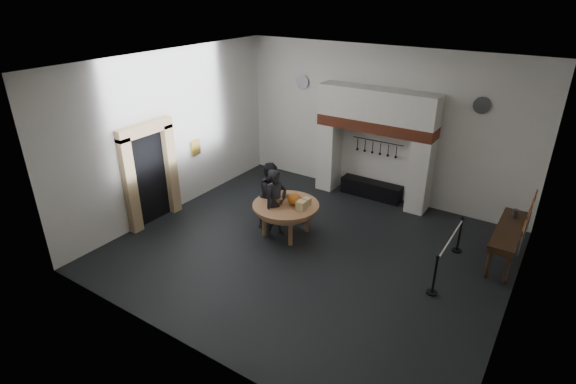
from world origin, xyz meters
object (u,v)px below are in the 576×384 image
Objects in this scene: barrier_post_near at (435,276)px; barrier_post_far at (459,235)px; work_table at (286,205)px; side_table at (510,229)px; iron_range at (371,189)px; visitor_far at (272,195)px; visitor_near at (276,204)px.

barrier_post_far is at bearing 90.00° from barrier_post_near.
side_table is (5.05, 1.79, 0.03)m from work_table.
side_table is (4.10, -1.56, 0.62)m from iron_range.
work_table is 5.35m from side_table.
barrier_post_far is at bearing 22.04° from work_table.
side_table reaches higher than work_table.
side_table is at bearing 64.67° from barrier_post_near.
barrier_post_far is (0.00, 2.00, 0.00)m from barrier_post_near.
iron_range is 3.53m from work_table.
work_table is 0.61m from visitor_far.
visitor_far is (-0.40, 0.40, -0.02)m from visitor_near.
barrier_post_near is at bearing -92.09° from visitor_far.
work_table is at bearing -160.43° from side_table.
barrier_post_near and barrier_post_far have the same top height.
iron_range is 3.53m from barrier_post_far.
work_table is 1.92× the size of barrier_post_far.
barrier_post_near is (4.59, -0.58, -0.46)m from visitor_far.
iron_range is 0.86× the size of side_table.
iron_range is at bearing 129.52° from barrier_post_near.
visitor_near is 0.57m from visitor_far.
barrier_post_far is at bearing -170.78° from side_table.
iron_range is 1.10× the size of work_table.
side_table is at bearing -20.84° from iron_range.
iron_range is 2.11× the size of barrier_post_near.
side_table and barrier_post_near have the same top height.
iron_range is at bearing 74.26° from work_table.
visitor_near is at bearing 177.60° from barrier_post_near.
iron_range is 4.43m from side_table.
barrier_post_near is at bearing -115.33° from side_table.
iron_range is 3.56m from visitor_far.
work_table is 0.93× the size of visitor_near.
visitor_near reaches higher than iron_range.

